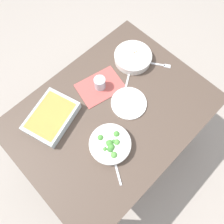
{
  "coord_description": "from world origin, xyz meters",
  "views": [
    {
      "loc": [
        0.35,
        0.36,
        1.94
      ],
      "look_at": [
        0.0,
        0.0,
        0.74
      ],
      "focal_mm": 34.26,
      "sensor_mm": 36.0,
      "label": 1
    }
  ],
  "objects": [
    {
      "name": "baking_dish",
      "position": [
        0.28,
        -0.22,
        0.77
      ],
      "size": [
        0.35,
        0.3,
        0.06
      ],
      "color": "silver",
      "rests_on": "dining_table"
    },
    {
      "name": "ground_plane",
      "position": [
        0.0,
        0.0,
        0.0
      ],
      "size": [
        6.0,
        6.0,
        0.0
      ],
      "primitive_type": "plane",
      "color": "#9E9389"
    },
    {
      "name": "placemat",
      "position": [
        -0.07,
        -0.18,
        0.74
      ],
      "size": [
        0.32,
        0.26,
        0.0
      ],
      "primitive_type": "cube",
      "rotation": [
        0.0,
        0.0,
        -0.21
      ],
      "color": "#B24C47",
      "rests_on": "dining_table"
    },
    {
      "name": "spoon_by_stew",
      "position": [
        -0.26,
        -0.11,
        0.74
      ],
      "size": [
        0.16,
        0.11,
        0.01
      ],
      "color": "silver",
      "rests_on": "dining_table"
    },
    {
      "name": "broccoli_bowl",
      "position": [
        0.15,
        0.14,
        0.77
      ],
      "size": [
        0.24,
        0.24,
        0.07
      ],
      "color": "silver",
      "rests_on": "dining_table"
    },
    {
      "name": "drink_cup",
      "position": [
        -0.07,
        -0.18,
        0.78
      ],
      "size": [
        0.07,
        0.07,
        0.08
      ],
      "color": "#B2BCC6",
      "rests_on": "dining_table"
    },
    {
      "name": "dining_table",
      "position": [
        0.0,
        0.0,
        0.65
      ],
      "size": [
        1.2,
        0.9,
        0.74
      ],
      "color": "#4C3D33",
      "rests_on": "ground_plane"
    },
    {
      "name": "spoon_by_broccoli",
      "position": [
        0.21,
        0.24,
        0.74
      ],
      "size": [
        0.1,
        0.16,
        0.01
      ],
      "color": "silver",
      "rests_on": "dining_table"
    },
    {
      "name": "fork_on_table",
      "position": [
        -0.47,
        -0.02,
        0.74
      ],
      "size": [
        0.11,
        0.16,
        0.01
      ],
      "color": "silver",
      "rests_on": "dining_table"
    },
    {
      "name": "stew_bowl",
      "position": [
        -0.37,
        -0.18,
        0.77
      ],
      "size": [
        0.25,
        0.25,
        0.06
      ],
      "color": "silver",
      "rests_on": "dining_table"
    },
    {
      "name": "side_plate",
      "position": [
        -0.11,
        0.03,
        0.75
      ],
      "size": [
        0.22,
        0.22,
        0.01
      ],
      "primitive_type": "cylinder",
      "color": "white",
      "rests_on": "dining_table"
    }
  ]
}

